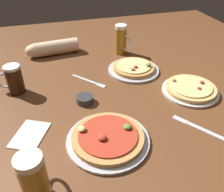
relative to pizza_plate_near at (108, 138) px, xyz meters
name	(u,v)px	position (x,y,z in m)	size (l,w,h in m)	color
ground_plane	(112,102)	(0.09, 0.25, -0.03)	(2.40, 2.40, 0.03)	brown
pizza_plate_near	(108,138)	(0.00, 0.00, 0.00)	(0.31, 0.31, 0.05)	#B2B2B7
pizza_plate_far	(134,68)	(0.28, 0.48, 0.00)	(0.28, 0.28, 0.05)	#B2B2B7
pizza_plate_side	(191,89)	(0.47, 0.21, 0.00)	(0.27, 0.27, 0.05)	silver
beer_mug_dark	(34,178)	(-0.25, -0.16, 0.07)	(0.08, 0.14, 0.18)	#B27A23
beer_mug_amber	(121,40)	(0.28, 0.72, 0.07)	(0.08, 0.13, 0.18)	#9E6619
beer_mug_pale	(14,80)	(-0.34, 0.44, 0.05)	(0.13, 0.08, 0.14)	black
ramekin_sauce	(85,99)	(-0.04, 0.27, 0.00)	(0.08, 0.08, 0.03)	#333338
napkin_folded	(30,134)	(-0.28, 0.11, -0.01)	(0.11, 0.16, 0.01)	silver
fork_left	(89,81)	(0.02, 0.44, -0.01)	(0.15, 0.17, 0.01)	silver
knife_right	(201,128)	(0.37, -0.04, -0.01)	(0.15, 0.21, 0.01)	silver
diner_arm	(51,48)	(-0.14, 0.82, 0.03)	(0.32, 0.11, 0.09)	beige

